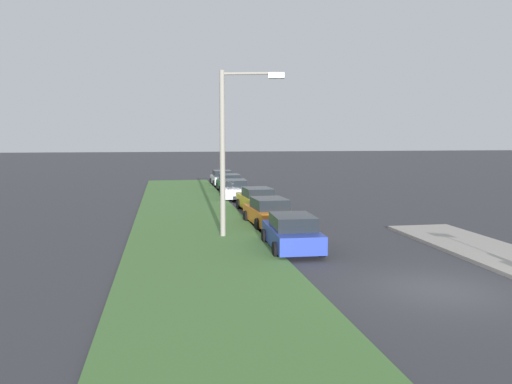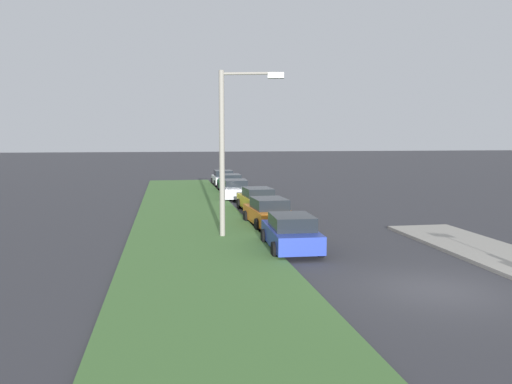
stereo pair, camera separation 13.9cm
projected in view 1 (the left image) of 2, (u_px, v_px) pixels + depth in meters
The scene contains 9 objects.
ground at pixel (440, 290), 15.38m from camera, with size 300.00×300.00×0.00m, color #38383D.
grass_median at pixel (195, 234), 23.98m from camera, with size 60.00×6.00×0.12m, color #477238.
parked_car_blue at pixel (292, 233), 20.74m from camera, with size 4.37×2.15×1.47m.
parked_car_orange at pixel (269, 212), 26.37m from camera, with size 4.39×2.20×1.47m.
parked_car_yellow at pixel (257, 200), 31.69m from camera, with size 4.39×2.19×1.47m.
parked_car_silver at pixel (235, 190), 37.83m from camera, with size 4.39×2.19×1.47m.
parked_car_green at pixel (229, 183), 43.27m from camera, with size 4.31×2.04×1.47m.
parked_car_white at pixel (222, 178), 48.39m from camera, with size 4.31×2.04×1.47m.
streetlight at pixel (230, 141), 22.75m from camera, with size 0.98×2.83×7.50m.
Camera 1 is at (-13.77, 8.09, 4.57)m, focal length 35.92 mm.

